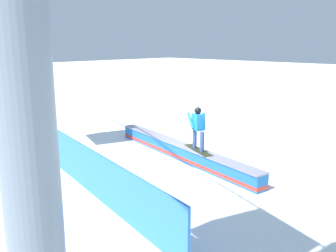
% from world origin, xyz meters
% --- Properties ---
extents(ground_plane, '(120.00, 120.00, 0.00)m').
position_xyz_m(ground_plane, '(0.00, 0.00, 0.00)').
color(ground_plane, white).
extents(grind_box, '(7.13, 1.76, 0.51)m').
position_xyz_m(grind_box, '(0.00, 0.00, 0.23)').
color(grind_box, '#2268B5').
rests_on(grind_box, ground_plane).
extents(snowboarder, '(1.45, 0.82, 1.39)m').
position_xyz_m(snowboarder, '(-0.84, 0.14, 1.26)').
color(snowboarder, '#272B18').
rests_on(snowboarder, grind_box).
extents(safety_fence, '(8.79, 1.64, 1.22)m').
position_xyz_m(safety_fence, '(0.00, 3.76, 0.61)').
color(safety_fence, '#3277E3').
rests_on(safety_fence, ground_plane).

